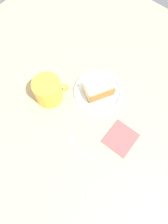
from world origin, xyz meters
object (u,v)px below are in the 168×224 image
small_plate (98,91)px  cake_slice (99,89)px  teaspoon (73,142)px  tea_mug (48,90)px  folded_napkin (121,138)px

small_plate → cake_slice: cake_slice is taller
teaspoon → tea_mug: bearing=-112.6°
tea_mug → folded_napkin: 30.00cm
small_plate → tea_mug: size_ratio=1.69×
cake_slice → teaspoon: size_ratio=1.00×
cake_slice → teaspoon: (20.14, 5.28, -2.84)cm
cake_slice → tea_mug: 17.95cm
small_plate → tea_mug: 18.24cm
small_plate → teaspoon: (20.26, 5.52, -0.38)cm
tea_mug → small_plate: bearing=136.1°
cake_slice → folded_napkin: (8.84, 16.85, -2.89)cm
teaspoon → folded_napkin: teaspoon is taller
folded_napkin → tea_mug: bearing=-82.5°
small_plate → cake_slice: size_ratio=1.56×
small_plate → folded_napkin: size_ratio=1.80×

